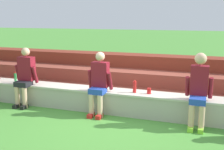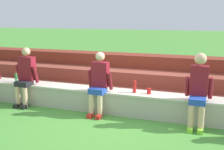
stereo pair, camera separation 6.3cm
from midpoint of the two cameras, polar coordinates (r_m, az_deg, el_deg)
ground_plane at (r=6.11m, az=0.98°, el=-8.33°), size 80.00×80.00×0.00m
stone_seating_wall at (r=6.25m, az=1.72°, el=-5.31°), size 7.86×0.53×0.50m
brick_bleachers at (r=7.67m, az=5.39°, el=-1.03°), size 11.42×1.96×1.05m
person_left_of_center at (r=6.97m, az=-16.92°, el=-0.01°), size 0.56×0.53×1.39m
person_center at (r=6.03m, az=-2.38°, el=-1.42°), size 0.54×0.53×1.37m
person_right_of_center at (r=5.60m, az=17.46°, el=-2.58°), size 0.51×0.62×1.43m
water_bottle_mid_left at (r=6.03m, az=4.89°, el=-2.42°), size 0.07×0.07×0.27m
water_bottle_center_gap at (r=7.40m, az=-18.67°, el=-0.42°), size 0.06×0.06×0.25m
plastic_cup_middle at (r=5.99m, az=7.81°, el=-3.23°), size 0.09×0.09×0.12m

